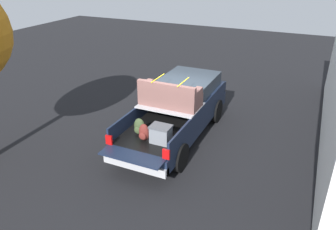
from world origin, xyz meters
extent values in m
plane|color=black|center=(0.00, 0.00, 0.00)|extent=(40.00, 40.00, 0.00)
cube|color=#162138|center=(0.00, 0.00, 0.63)|extent=(5.50, 1.92, 0.44)
cube|color=black|center=(-1.20, 0.00, 0.87)|extent=(2.80, 1.80, 0.04)
cube|color=#162138|center=(-1.20, 0.93, 1.10)|extent=(2.80, 0.06, 0.50)
cube|color=#162138|center=(-1.20, -0.93, 1.10)|extent=(2.80, 0.06, 0.50)
cube|color=#162138|center=(0.17, 0.00, 1.10)|extent=(0.06, 1.80, 0.50)
cube|color=#162138|center=(-2.88, 0.00, 0.87)|extent=(0.55, 1.80, 0.04)
cube|color=#B2B2B7|center=(-0.43, 0.00, 1.37)|extent=(1.25, 1.92, 0.04)
cube|color=#162138|center=(1.35, 0.00, 1.10)|extent=(2.30, 1.92, 0.50)
cube|color=#2D3842|center=(1.25, 0.00, 1.59)|extent=(1.94, 1.76, 0.48)
cube|color=#162138|center=(2.70, 0.00, 1.04)|extent=(0.40, 1.82, 0.38)
cube|color=#B2B2B7|center=(-2.72, 0.00, 0.53)|extent=(0.24, 1.92, 0.24)
cube|color=red|center=(-2.62, 0.88, 1.03)|extent=(0.06, 0.20, 0.28)
cube|color=red|center=(-2.62, -0.88, 1.03)|extent=(0.06, 0.20, 0.28)
cylinder|color=black|center=(1.75, 0.88, 0.43)|extent=(0.86, 0.30, 0.86)
cylinder|color=black|center=(1.75, -0.88, 0.43)|extent=(0.86, 0.30, 0.86)
cylinder|color=black|center=(-1.75, 0.88, 0.43)|extent=(0.86, 0.30, 0.86)
cylinder|color=black|center=(-1.75, -0.88, 0.43)|extent=(0.86, 0.30, 0.86)
cube|color=slate|center=(-1.91, -0.38, 1.12)|extent=(0.40, 0.55, 0.47)
cube|color=#505359|center=(-1.91, -0.38, 1.38)|extent=(0.44, 0.59, 0.05)
ellipsoid|color=maroon|center=(-2.00, 0.10, 1.15)|extent=(0.20, 0.32, 0.52)
ellipsoid|color=maroon|center=(-2.11, 0.10, 1.07)|extent=(0.09, 0.23, 0.23)
ellipsoid|color=#384728|center=(-1.74, 0.39, 1.15)|extent=(0.20, 0.35, 0.52)
ellipsoid|color=#384728|center=(-1.85, 0.39, 1.07)|extent=(0.09, 0.24, 0.23)
cube|color=brown|center=(-0.43, 0.00, 1.60)|extent=(0.81, 1.91, 0.42)
cube|color=brown|center=(-0.75, 0.00, 2.01)|extent=(0.16, 1.91, 0.40)
cube|color=brown|center=(-0.38, 0.85, 1.92)|extent=(0.57, 0.20, 0.22)
cube|color=brown|center=(-0.38, -0.85, 1.92)|extent=(0.57, 0.20, 0.22)
cube|color=yellow|center=(-0.43, 0.43, 2.22)|extent=(0.91, 0.03, 0.02)
cube|color=yellow|center=(-0.43, -0.43, 2.22)|extent=(0.91, 0.03, 0.02)
cube|color=white|center=(1.82, -4.75, 1.60)|extent=(11.09, 0.36, 3.20)
camera|label=1|loc=(-9.16, -3.95, 5.62)|focal=35.17mm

